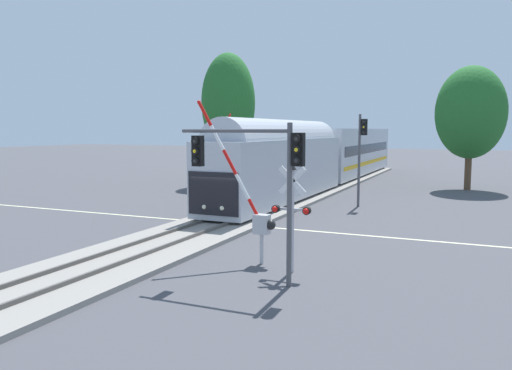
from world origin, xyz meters
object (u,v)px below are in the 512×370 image
at_px(crossing_signal_mast, 292,206).
at_px(commuter_train, 325,154).
at_px(crossing_gate_near, 255,210).
at_px(traffic_signal_far_side, 361,145).
at_px(oak_far_right, 471,113).
at_px(traffic_signal_near_right, 257,164).
at_px(crossing_gate_far, 206,173).
at_px(oak_behind_train, 228,103).

bearing_deg(crossing_signal_mast, commuter_train, 103.72).
distance_m(crossing_gate_near, traffic_signal_far_side, 15.13).
distance_m(traffic_signal_far_side, oak_far_right, 14.08).
bearing_deg(oak_far_right, traffic_signal_far_side, -115.39).
height_order(crossing_signal_mast, oak_far_right, oak_far_right).
relative_size(traffic_signal_near_right, oak_far_right, 0.51).
distance_m(commuter_train, traffic_signal_near_right, 27.61).
relative_size(commuter_train, crossing_gate_far, 7.24).
height_order(crossing_gate_far, oak_far_right, oak_far_right).
xyz_separation_m(commuter_train, traffic_signal_far_side, (5.18, -9.89, 1.08)).
distance_m(commuter_train, traffic_signal_far_side, 11.21).
relative_size(commuter_train, crossing_signal_mast, 11.41).
bearing_deg(oak_behind_train, crossing_gate_near, -61.04).
bearing_deg(crossing_gate_far, oak_far_right, 43.03).
bearing_deg(oak_behind_train, oak_far_right, 13.02).
distance_m(crossing_gate_far, traffic_signal_far_side, 10.27).
bearing_deg(crossing_signal_mast, crossing_gate_near, 158.90).
xyz_separation_m(oak_behind_train, oak_far_right, (19.32, 4.47, -0.95)).
bearing_deg(traffic_signal_far_side, commuter_train, 117.65).
bearing_deg(commuter_train, crossing_gate_far, -111.11).
bearing_deg(crossing_gate_near, crossing_gate_far, 125.88).
bearing_deg(crossing_gate_near, oak_far_right, 76.63).
height_order(commuter_train, traffic_signal_far_side, traffic_signal_far_side).
bearing_deg(crossing_gate_far, oak_behind_train, 108.88).
relative_size(crossing_gate_near, oak_behind_train, 0.52).
relative_size(commuter_train, oak_far_right, 4.30).
xyz_separation_m(crossing_gate_near, traffic_signal_near_right, (1.02, -2.14, 1.81)).
bearing_deg(traffic_signal_far_side, crossing_signal_mast, -86.16).
relative_size(crossing_gate_near, crossing_gate_far, 1.01).
relative_size(crossing_gate_far, oak_behind_train, 0.51).
relative_size(commuter_train, traffic_signal_near_right, 8.42).
xyz_separation_m(crossing_signal_mast, traffic_signal_far_side, (-1.05, 15.63, 1.59)).
distance_m(crossing_signal_mast, oak_far_right, 28.86).
height_order(crossing_gate_far, oak_behind_train, oak_behind_train).
xyz_separation_m(crossing_gate_far, oak_behind_train, (-3.52, 10.28, 5.20)).
height_order(crossing_signal_mast, crossing_gate_far, crossing_gate_far).
xyz_separation_m(crossing_gate_near, traffic_signal_far_side, (0.59, 14.99, 1.91)).
height_order(crossing_signal_mast, oak_behind_train, oak_behind_train).
relative_size(crossing_gate_far, traffic_signal_far_side, 1.01).
relative_size(crossing_gate_near, traffic_signal_near_right, 1.17).
xyz_separation_m(traffic_signal_near_right, oak_far_right, (5.53, 29.68, 2.40)).
height_order(crossing_signal_mast, traffic_signal_near_right, traffic_signal_near_right).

